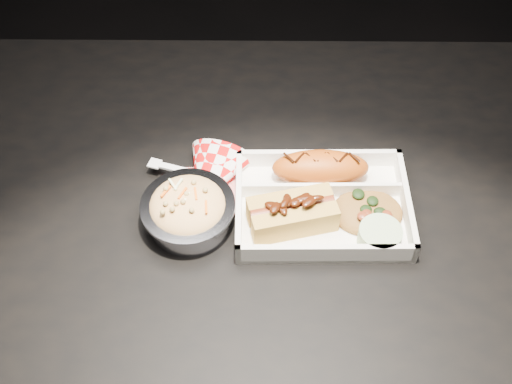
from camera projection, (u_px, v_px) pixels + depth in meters
dining_table at (291, 248)px, 1.01m from camera, size 1.20×0.80×0.75m
food_tray at (322, 207)px, 0.94m from camera, size 0.25×0.18×0.04m
fried_pastry at (320, 168)px, 0.95m from camera, size 0.15×0.06×0.05m
hotdog at (292, 212)px, 0.90m from camera, size 0.13×0.09×0.06m
fried_rice_mound at (368, 207)px, 0.92m from camera, size 0.10×0.09×0.03m
cupcake_liner at (379, 237)px, 0.89m from camera, size 0.06×0.06×0.03m
foil_coleslaw_cup at (188, 209)px, 0.91m from camera, size 0.13×0.13×0.07m
napkin_fork at (211, 179)px, 0.96m from camera, size 0.16×0.13×0.10m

